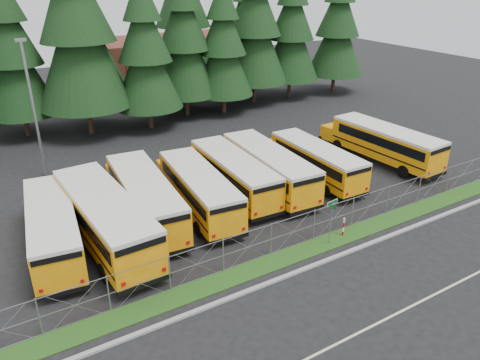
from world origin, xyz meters
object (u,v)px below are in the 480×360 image
bus_0 (53,228)px  bus_5 (266,168)px  bus_1 (103,219)px  bus_6 (314,162)px  bus_east (382,144)px  bus_2 (144,199)px  bus_3 (198,190)px  light_standard (33,106)px  bus_4 (232,175)px  street_sign (331,213)px  striped_bollard (343,227)px

bus_0 → bus_5: bus_5 is taller
bus_1 → bus_6: (15.97, 0.90, -0.25)m
bus_1 → bus_6: bearing=0.5°
bus_0 → bus_5: (14.69, 0.66, 0.06)m
bus_5 → bus_east: bearing=-0.3°
bus_2 → bus_0: bearing=-167.9°
bus_3 → light_standard: 13.77m
bus_0 → bus_4: bearing=12.6°
bus_2 → bus_6: size_ratio=1.11×
bus_5 → street_sign: bus_5 is taller
bus_6 → bus_4: bearing=172.7°
bus_0 → street_sign: size_ratio=3.83×
bus_1 → bus_east: bearing=-1.0°
bus_0 → striped_bollard: (14.84, -7.26, -0.81)m
light_standard → bus_1: bearing=-84.5°
bus_3 → striped_bollard: (5.87, -7.37, -0.80)m
light_standard → bus_3: bearing=-55.2°
bus_0 → bus_3: size_ratio=1.00×
bus_4 → street_sign: bus_4 is taller
bus_1 → light_standard: (-1.13, 11.72, 3.91)m
bus_3 → bus_5: 5.75m
street_sign → striped_bollard: bearing=10.8°
bus_1 → bus_4: (9.49, 1.91, -0.18)m
bus_5 → striped_bollard: bearing=-85.2°
bus_5 → street_sign: 8.26m
bus_0 → bus_2: (5.54, 0.65, 0.08)m
bus_4 → street_sign: bearing=-77.5°
bus_3 → bus_6: (9.59, -0.02, -0.07)m
bus_2 → street_sign: 11.44m
striped_bollard → light_standard: bearing=126.4°
bus_4 → bus_6: 6.55m
bus_5 → light_standard: (-13.23, 10.25, 4.03)m
bus_east → striped_bollard: bus_east is taller
bus_0 → bus_3: (8.97, 0.11, -0.01)m
bus_east → striped_bollard: size_ratio=9.30×
bus_2 → bus_east: bus_2 is taller
bus_2 → bus_5: size_ratio=1.01×
bus_0 → bus_3: 8.97m
bus_6 → bus_2: bearing=179.0°
bus_3 → bus_0: bearing=-173.5°
bus_3 → striped_bollard: size_ratio=8.93×
street_sign → bus_1: bearing=148.5°
bus_1 → bus_6: bus_1 is taller
bus_2 → bus_4: (6.55, 0.45, -0.08)m
bus_1 → bus_2: size_ratio=1.07×
street_sign → light_standard: (-12.08, 18.41, 3.47)m
bus_0 → bus_east: bearing=7.2°
bus_6 → bus_east: 6.89m
bus_0 → bus_east: 25.45m
bus_4 → light_standard: bearing=140.2°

